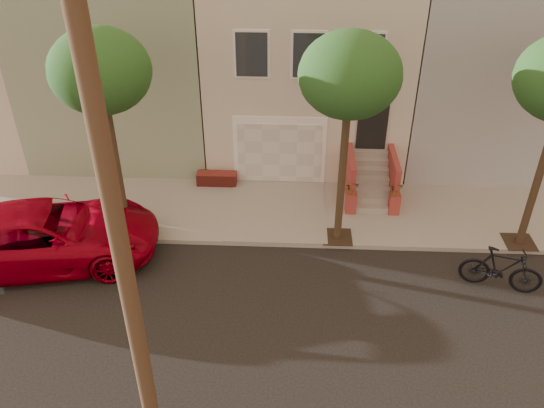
{
  "coord_description": "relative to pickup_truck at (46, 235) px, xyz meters",
  "views": [
    {
      "loc": [
        -0.36,
        -9.79,
        10.13
      ],
      "look_at": [
        -0.96,
        3.0,
        1.88
      ],
      "focal_mm": 36.24,
      "sensor_mm": 36.0,
      "label": 1
    }
  ],
  "objects": [
    {
      "name": "sidewalk",
      "position": [
        7.43,
        2.74,
        -0.8
      ],
      "size": [
        40.0,
        3.7,
        0.15
      ],
      "primitive_type": "cube",
      "color": "gray",
      "rests_on": "ground"
    },
    {
      "name": "house_row",
      "position": [
        7.43,
        8.58,
        2.77
      ],
      "size": [
        33.1,
        11.7,
        7.0
      ],
      "color": "beige",
      "rests_on": "sidewalk"
    },
    {
      "name": "motorcycle",
      "position": [
        12.71,
        -0.65,
        -0.23
      ],
      "size": [
        2.24,
        1.16,
        1.3
      ],
      "primitive_type": "imported",
      "rotation": [
        0.0,
        0.0,
        1.3
      ],
      "color": "black",
      "rests_on": "ground"
    },
    {
      "name": "tree_left",
      "position": [
        1.93,
        1.29,
        4.38
      ],
      "size": [
        2.7,
        2.57,
        6.3
      ],
      "color": "#2D2116",
      "rests_on": "sidewalk"
    },
    {
      "name": "tree_mid",
      "position": [
        8.43,
        1.29,
        4.38
      ],
      "size": [
        2.7,
        2.57,
        6.3
      ],
      "color": "#2D2116",
      "rests_on": "sidewalk"
    },
    {
      "name": "ground",
      "position": [
        7.43,
        -2.61,
        -0.88
      ],
      "size": [
        90.0,
        90.0,
        0.0
      ],
      "primitive_type": "plane",
      "color": "black",
      "rests_on": "ground"
    },
    {
      "name": "pickup_truck",
      "position": [
        0.0,
        0.0,
        0.0
      ],
      "size": [
        6.79,
        4.13,
        1.76
      ],
      "primitive_type": "imported",
      "rotation": [
        0.0,
        0.0,
        1.77
      ],
      "color": "#950014",
      "rests_on": "ground"
    }
  ]
}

